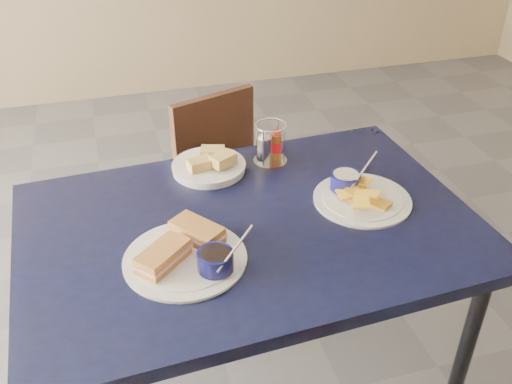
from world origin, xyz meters
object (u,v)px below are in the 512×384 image
object	(u,v)px
chair_far	(232,176)
plantain_plate	(357,193)
sandwich_plate	(188,252)
condiment_caddy	(269,146)
dining_table	(250,241)
bread_basket	(210,165)

from	to	relation	value
chair_far	plantain_plate	bearing A→B (deg)	-73.07
sandwich_plate	condiment_caddy	size ratio (longest dim) A/B	2.37
dining_table	plantain_plate	distance (m)	0.35
sandwich_plate	plantain_plate	size ratio (longest dim) A/B	1.13
dining_table	condiment_caddy	bearing A→B (deg)	64.12
sandwich_plate	plantain_plate	world-z (taller)	same
sandwich_plate	dining_table	bearing A→B (deg)	30.24
condiment_caddy	chair_far	bearing A→B (deg)	93.61
sandwich_plate	plantain_plate	bearing A→B (deg)	15.25
chair_far	bread_basket	bearing A→B (deg)	-111.66
dining_table	plantain_plate	bearing A→B (deg)	5.51
chair_far	sandwich_plate	world-z (taller)	sandwich_plate
condiment_caddy	sandwich_plate	bearing A→B (deg)	-129.03
dining_table	condiment_caddy	distance (m)	0.36
sandwich_plate	plantain_plate	xyz separation A→B (m)	(0.52, 0.14, -0.01)
dining_table	bread_basket	bearing A→B (deg)	98.96
plantain_plate	bread_basket	bearing A→B (deg)	144.80
dining_table	plantain_plate	world-z (taller)	plantain_plate
dining_table	chair_far	distance (m)	0.78
sandwich_plate	bread_basket	bearing A→B (deg)	70.99
chair_far	sandwich_plate	xyz separation A→B (m)	(-0.31, -0.84, 0.33)
sandwich_plate	bread_basket	size ratio (longest dim) A/B	1.41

